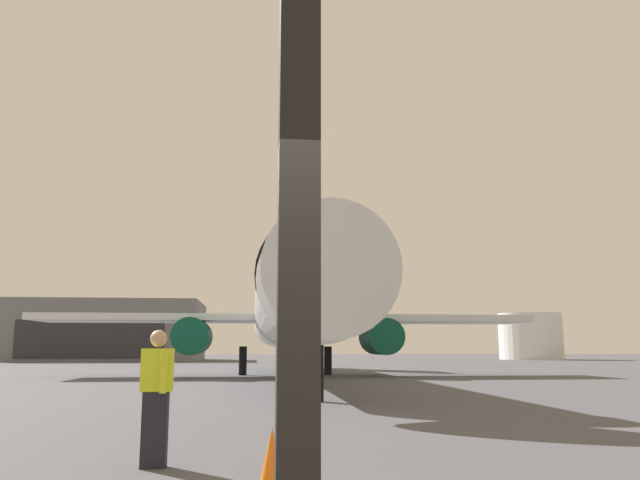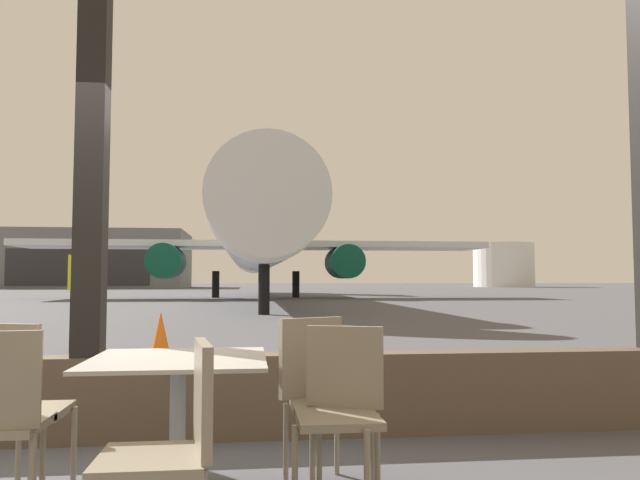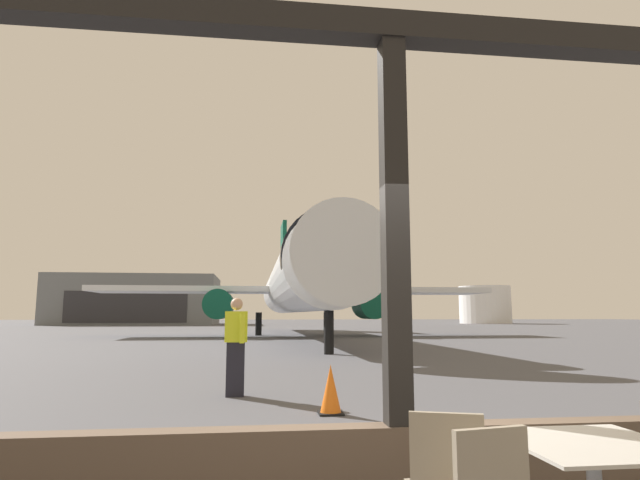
# 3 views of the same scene
# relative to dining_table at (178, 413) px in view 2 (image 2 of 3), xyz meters

# --- Properties ---
(ground_plane) EXTENTS (220.00, 220.00, 0.00)m
(ground_plane) POSITION_rel_dining_table_xyz_m (-0.76, 41.30, -0.46)
(ground_plane) COLOR #4C4C51
(window_frame) EXTENTS (8.71, 0.24, 4.03)m
(window_frame) POSITION_rel_dining_table_xyz_m (-0.76, 1.30, 1.00)
(window_frame) COLOR brown
(window_frame) RESTS_ON ground
(dining_table) EXTENTS (0.87, 0.87, 0.73)m
(dining_table) POSITION_rel_dining_table_xyz_m (0.00, 0.00, 0.00)
(dining_table) COLOR #ADA89E
(dining_table) RESTS_ON ground
(cafe_chair_window_left) EXTENTS (0.49, 0.49, 0.91)m
(cafe_chair_window_left) POSITION_rel_dining_table_xyz_m (-0.82, 0.09, 0.08)
(cafe_chair_window_left) COLOR gray
(cafe_chair_window_left) RESTS_ON ground
(cafe_chair_window_right) EXTENTS (0.49, 0.49, 0.88)m
(cafe_chair_window_right) POSITION_rel_dining_table_xyz_m (0.81, -0.10, 0.07)
(cafe_chair_window_right) COLOR gray
(cafe_chair_window_right) RESTS_ON ground
(cafe_chair_aisle_right) EXTENTS (0.51, 0.51, 0.91)m
(cafe_chair_aisle_right) POSITION_rel_dining_table_xyz_m (0.75, 0.25, 0.07)
(cafe_chair_aisle_right) COLOR gray
(cafe_chair_aisle_right) RESTS_ON ground
(cafe_chair_side_extra) EXTENTS (0.44, 0.44, 0.89)m
(cafe_chair_side_extra) POSITION_rel_dining_table_xyz_m (0.08, -0.82, 0.08)
(cafe_chair_side_extra) COLOR gray
(cafe_chair_side_extra) RESTS_ON ground
(airplane) EXTENTS (26.71, 36.79, 10.19)m
(airplane) POSITION_rel_dining_table_xyz_m (0.87, 31.33, 2.92)
(airplane) COLOR silver
(airplane) RESTS_ON ground
(ground_crew_worker) EXTENTS (0.40, 0.52, 1.74)m
(ground_crew_worker) POSITION_rel_dining_table_xyz_m (-2.21, 6.87, 0.44)
(ground_crew_worker) COLOR black
(ground_crew_worker) RESTS_ON ground
(traffic_cone) EXTENTS (0.36, 0.36, 0.71)m
(traffic_cone) POSITION_rel_dining_table_xyz_m (-0.75, 5.00, -0.12)
(traffic_cone) COLOR orange
(traffic_cone) RESTS_ON ground
(distant_hangar) EXTENTS (22.92, 15.05, 7.04)m
(distant_hangar) POSITION_rel_dining_table_xyz_m (-18.89, 78.41, 3.06)
(distant_hangar) COLOR slate
(distant_hangar) RESTS_ON ground
(fuel_storage_tank) EXTENTS (8.20, 8.20, 6.01)m
(fuel_storage_tank) POSITION_rel_dining_table_xyz_m (35.51, 79.34, 2.55)
(fuel_storage_tank) COLOR white
(fuel_storage_tank) RESTS_ON ground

